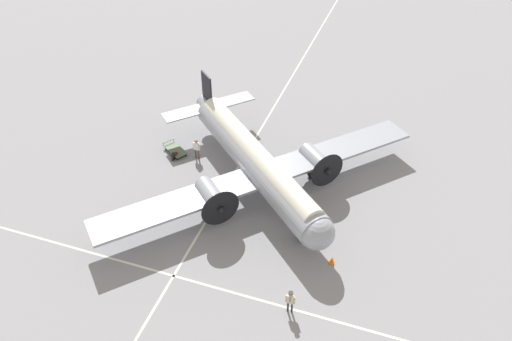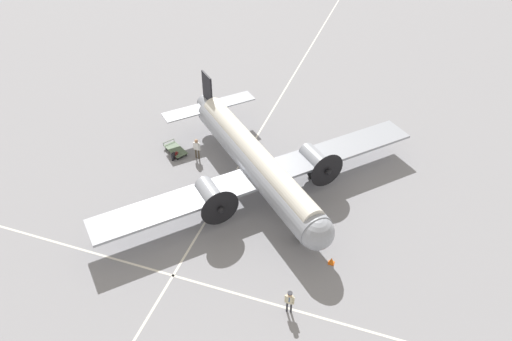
{
  "view_description": "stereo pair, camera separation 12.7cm",
  "coord_description": "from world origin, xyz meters",
  "px_view_note": "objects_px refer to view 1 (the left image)",
  "views": [
    {
      "loc": [
        -27.11,
        -9.21,
        24.43
      ],
      "look_at": [
        0.0,
        0.0,
        1.53
      ],
      "focal_mm": 35.0,
      "sensor_mm": 36.0,
      "label": 1
    },
    {
      "loc": [
        -27.07,
        -9.33,
        24.43
      ],
      "look_at": [
        0.0,
        0.0,
        1.53
      ],
      "focal_mm": 35.0,
      "sensor_mm": 36.0,
      "label": 2
    }
  ],
  "objects_px": {
    "crew_foreground": "(290,300)",
    "traffic_cone": "(332,260)",
    "passenger_boarding": "(197,147)",
    "suitcase_upright_spare": "(176,155)",
    "suitcase_near_door": "(173,157)",
    "baggage_cart": "(175,150)",
    "airliner_main": "(258,164)"
  },
  "relations": [
    {
      "from": "airliner_main",
      "to": "traffic_cone",
      "type": "distance_m",
      "value": 8.83
    },
    {
      "from": "airliner_main",
      "to": "baggage_cart",
      "type": "xyz_separation_m",
      "value": [
        2.19,
        7.92,
        -2.12
      ]
    },
    {
      "from": "passenger_boarding",
      "to": "traffic_cone",
      "type": "bearing_deg",
      "value": -26.34
    },
    {
      "from": "crew_foreground",
      "to": "traffic_cone",
      "type": "xyz_separation_m",
      "value": [
        4.38,
        -1.55,
        -0.84
      ]
    },
    {
      "from": "suitcase_near_door",
      "to": "suitcase_upright_spare",
      "type": "bearing_deg",
      "value": -16.2
    },
    {
      "from": "suitcase_near_door",
      "to": "traffic_cone",
      "type": "distance_m",
      "value": 15.79
    },
    {
      "from": "crew_foreground",
      "to": "traffic_cone",
      "type": "height_order",
      "value": "crew_foreground"
    },
    {
      "from": "airliner_main",
      "to": "suitcase_upright_spare",
      "type": "relative_size",
      "value": 40.29
    },
    {
      "from": "suitcase_upright_spare",
      "to": "crew_foreground",
      "type": "bearing_deg",
      "value": -131.53
    },
    {
      "from": "passenger_boarding",
      "to": "baggage_cart",
      "type": "xyz_separation_m",
      "value": [
        0.15,
        2.04,
        -0.86
      ]
    },
    {
      "from": "suitcase_near_door",
      "to": "suitcase_upright_spare",
      "type": "xyz_separation_m",
      "value": [
        0.34,
        -0.1,
        -0.08
      ]
    },
    {
      "from": "suitcase_upright_spare",
      "to": "baggage_cart",
      "type": "distance_m",
      "value": 0.72
    },
    {
      "from": "crew_foreground",
      "to": "suitcase_upright_spare",
      "type": "xyz_separation_m",
      "value": [
        11.27,
        12.72,
        -0.85
      ]
    },
    {
      "from": "airliner_main",
      "to": "crew_foreground",
      "type": "xyz_separation_m",
      "value": [
        -9.69,
        -5.17,
        -1.32
      ]
    },
    {
      "from": "suitcase_upright_spare",
      "to": "traffic_cone",
      "type": "relative_size",
      "value": 0.97
    },
    {
      "from": "crew_foreground",
      "to": "traffic_cone",
      "type": "distance_m",
      "value": 4.72
    },
    {
      "from": "crew_foreground",
      "to": "baggage_cart",
      "type": "relative_size",
      "value": 0.7
    },
    {
      "from": "crew_foreground",
      "to": "suitcase_near_door",
      "type": "xyz_separation_m",
      "value": [
        10.93,
        12.82,
        -0.77
      ]
    },
    {
      "from": "crew_foreground",
      "to": "baggage_cart",
      "type": "height_order",
      "value": "crew_foreground"
    },
    {
      "from": "airliner_main",
      "to": "passenger_boarding",
      "type": "height_order",
      "value": "airliner_main"
    },
    {
      "from": "crew_foreground",
      "to": "passenger_boarding",
      "type": "bearing_deg",
      "value": -48.25
    },
    {
      "from": "airliner_main",
      "to": "baggage_cart",
      "type": "bearing_deg",
      "value": -152.42
    },
    {
      "from": "suitcase_near_door",
      "to": "passenger_boarding",
      "type": "bearing_deg",
      "value": -65.77
    },
    {
      "from": "crew_foreground",
      "to": "suitcase_upright_spare",
      "type": "height_order",
      "value": "crew_foreground"
    },
    {
      "from": "suitcase_near_door",
      "to": "crew_foreground",
      "type": "bearing_deg",
      "value": -130.46
    },
    {
      "from": "passenger_boarding",
      "to": "traffic_cone",
      "type": "distance_m",
      "value": 14.61
    },
    {
      "from": "suitcase_near_door",
      "to": "baggage_cart",
      "type": "xyz_separation_m",
      "value": [
        0.95,
        0.27,
        -0.03
      ]
    },
    {
      "from": "baggage_cart",
      "to": "airliner_main",
      "type": "bearing_deg",
      "value": 17.7
    },
    {
      "from": "airliner_main",
      "to": "crew_foreground",
      "type": "distance_m",
      "value": 11.06
    },
    {
      "from": "passenger_boarding",
      "to": "suitcase_near_door",
      "type": "bearing_deg",
      "value": -151.86
    },
    {
      "from": "passenger_boarding",
      "to": "suitcase_upright_spare",
      "type": "height_order",
      "value": "passenger_boarding"
    },
    {
      "from": "airliner_main",
      "to": "traffic_cone",
      "type": "xyz_separation_m",
      "value": [
        -5.31,
        -6.71,
        -2.16
      ]
    }
  ]
}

